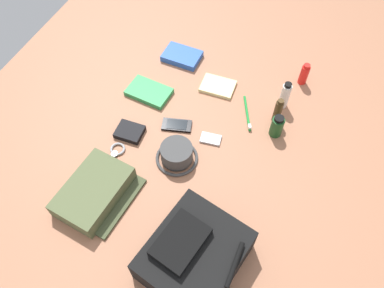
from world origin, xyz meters
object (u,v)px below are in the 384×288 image
(media_player, at_px, (211,139))
(notepad, at_px, (218,86))
(toothpaste_tube, at_px, (285,95))
(backpack, at_px, (194,255))
(paperback_novel, at_px, (182,56))
(cell_phone, at_px, (177,125))
(wristwatch, at_px, (117,150))
(sunscreen_spray, at_px, (304,74))
(travel_guidebook, at_px, (149,92))
(cologne_bottle, at_px, (278,111))
(toothbrush, at_px, (247,115))
(shampoo_bottle, at_px, (277,126))
(toiletry_pouch, at_px, (95,192))
(bucket_hat, at_px, (177,154))
(wallet, at_px, (130,132))

(media_player, relative_size, notepad, 0.60)
(toothpaste_tube, xyz_separation_m, media_player, (0.29, -0.22, -0.06))
(backpack, distance_m, paperback_novel, 0.98)
(cell_phone, xyz_separation_m, wristwatch, (0.21, -0.17, -0.00))
(sunscreen_spray, height_order, travel_guidebook, sunscreen_spray)
(backpack, relative_size, travel_guidebook, 1.89)
(cologne_bottle, relative_size, wristwatch, 1.80)
(sunscreen_spray, relative_size, toothbrush, 0.62)
(shampoo_bottle, bearing_deg, media_player, -60.36)
(cologne_bottle, bearing_deg, sunscreen_spray, 168.87)
(toiletry_pouch, bearing_deg, toothpaste_tube, 143.29)
(bucket_hat, relative_size, notepad, 1.14)
(backpack, relative_size, bucket_hat, 2.21)
(bucket_hat, bearing_deg, cologne_bottle, 138.01)
(backpack, xyz_separation_m, wallet, (-0.39, -0.45, -0.06))
(travel_guidebook, bearing_deg, toothpaste_tube, 106.41)
(bucket_hat, height_order, cell_phone, bucket_hat)
(toothbrush, bearing_deg, notepad, -120.50)
(cologne_bottle, height_order, paperback_novel, cologne_bottle)
(toothpaste_tube, height_order, shampoo_bottle, toothpaste_tube)
(cologne_bottle, xyz_separation_m, paperback_novel, (-0.19, -0.52, -0.05))
(toothbrush, bearing_deg, bucket_hat, -31.09)
(toothpaste_tube, distance_m, media_player, 0.37)
(sunscreen_spray, xyz_separation_m, media_player, (0.46, -0.27, -0.05))
(toiletry_pouch, distance_m, cell_phone, 0.44)
(cell_phone, bearing_deg, toothpaste_tube, 126.82)
(cell_phone, bearing_deg, media_player, 86.88)
(backpack, xyz_separation_m, notepad, (-0.77, -0.21, -0.06))
(media_player, bearing_deg, cell_phone, -93.12)
(toothbrush, bearing_deg, wristwatch, -48.85)
(backpack, bearing_deg, toiletry_pouch, -100.72)
(sunscreen_spray, distance_m, shampoo_bottle, 0.33)
(bucket_hat, relative_size, sunscreen_spray, 1.56)
(travel_guidebook, distance_m, wristwatch, 0.32)
(bucket_hat, xyz_separation_m, cologne_bottle, (-0.34, 0.31, 0.03))
(bucket_hat, bearing_deg, cell_phone, -155.52)
(backpack, xyz_separation_m, paperback_novel, (-0.88, -0.43, -0.06))
(travel_guidebook, bearing_deg, sunscreen_spray, 118.64)
(wristwatch, bearing_deg, wallet, 175.87)
(toiletry_pouch, height_order, bucket_hat, bucket_hat)
(sunscreen_spray, relative_size, toothpaste_tube, 0.80)
(backpack, bearing_deg, travel_guidebook, -142.22)
(sunscreen_spray, xyz_separation_m, paperback_novel, (0.07, -0.57, -0.04))
(paperback_novel, bearing_deg, wallet, -2.53)
(sunscreen_spray, distance_m, wallet, 0.82)
(bucket_hat, bearing_deg, sunscreen_spray, 149.12)
(toothpaste_tube, bearing_deg, paperback_novel, -100.31)
(travel_guidebook, height_order, notepad, travel_guidebook)
(toothpaste_tube, bearing_deg, media_player, -37.27)
(notepad, bearing_deg, backpack, 11.73)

